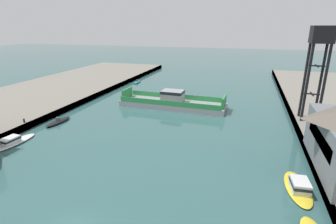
{
  "coord_description": "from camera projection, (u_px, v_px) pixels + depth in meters",
  "views": [
    {
      "loc": [
        13.25,
        -14.81,
        16.9
      ],
      "look_at": [
        0.0,
        28.37,
        2.0
      ],
      "focal_mm": 28.08,
      "sensor_mm": 36.0,
      "label": 1
    }
  ],
  "objects": [
    {
      "name": "chain_ferry",
      "position": [
        173.0,
        102.0,
        56.93
      ],
      "size": [
        23.05,
        6.87,
        3.69
      ],
      "color": "#939399",
      "rests_on": "ground"
    },
    {
      "name": "moored_boat_near_left",
      "position": [
        137.0,
        82.0,
        81.58
      ],
      "size": [
        2.15,
        5.05,
        0.95
      ],
      "color": "#237075",
      "rests_on": "ground"
    },
    {
      "name": "moored_boat_near_right",
      "position": [
        12.0,
        141.0,
        39.11
      ],
      "size": [
        2.66,
        7.45,
        1.26
      ],
      "color": "white",
      "rests_on": "ground"
    },
    {
      "name": "moored_boat_mid_left",
      "position": [
        58.0,
        122.0,
        47.69
      ],
      "size": [
        2.08,
        5.87,
        1.1
      ],
      "color": "black",
      "rests_on": "ground"
    },
    {
      "name": "moored_boat_far_left",
      "position": [
        299.0,
        187.0,
        27.99
      ],
      "size": [
        3.05,
        7.19,
        1.47
      ],
      "color": "yellow",
      "rests_on": "ground"
    },
    {
      "name": "crane_tower",
      "position": [
        320.0,
        48.0,
        42.5
      ],
      "size": [
        3.28,
        3.28,
        15.7
      ],
      "color": "black",
      "rests_on": "quay_right"
    },
    {
      "name": "bollard_left_far",
      "position": [
        24.0,
        120.0,
        44.54
      ],
      "size": [
        0.32,
        0.32,
        0.71
      ],
      "color": "black",
      "rests_on": "quay_left"
    },
    {
      "name": "bollard_right_far",
      "position": [
        317.0,
        154.0,
        32.91
      ],
      "size": [
        0.32,
        0.32,
        0.71
      ],
      "color": "black",
      "rests_on": "quay_right"
    }
  ]
}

